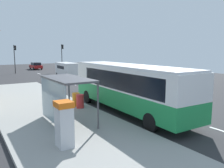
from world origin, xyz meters
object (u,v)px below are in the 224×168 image
Objects in this scene: sedan_near at (36,66)px; recycling_bin_red at (80,101)px; ticket_machine at (64,124)px; traffic_light_near_side at (62,54)px; white_van at (67,69)px; recycling_bin_orange at (76,99)px; bus at (127,85)px; bus_shelter at (62,89)px; traffic_light_far_side at (15,55)px.

recycling_bin_red is (-6.50, -36.80, -0.14)m from sedan_near.
traffic_light_near_side is at bearing 69.34° from ticket_machine.
recycling_bin_orange is (-6.40, -17.68, -0.69)m from white_van.
bus is 11.66× the size of recycling_bin_red.
traffic_light_near_side is (12.98, 34.42, 2.36)m from ticket_machine.
white_van is 11.23m from traffic_light_near_side.
bus is at bearing -48.83° from recycling_bin_orange.
sedan_near is 40.28m from bus_shelter.
bus is 2.50× the size of sedan_near.
traffic_light_far_side is (-8.60, 0.80, -0.15)m from traffic_light_near_side.
traffic_light_near_side is (9.70, 28.19, 2.88)m from recycling_bin_orange.
traffic_light_far_side reaches higher than bus_shelter.
white_van is at bearing -90.32° from sedan_near.
recycling_bin_red is at bearing -109.19° from white_van.
traffic_light_near_side reaches higher than bus_shelter.
traffic_light_far_side is at bearing 174.68° from traffic_light_near_side.
recycling_bin_red is 0.19× the size of traffic_light_far_side.
bus_shelter is (-2.21, -3.21, 1.44)m from recycling_bin_orange.
ticket_machine is 3.34m from bus_shelter.
recycling_bin_red is 0.18× the size of traffic_light_near_side.
white_van reaches higher than ticket_machine.
sedan_near is 8.96m from traffic_light_near_side.
recycling_bin_red is 3.64m from bus_shelter.
bus_shelter is (-8.71, -39.31, 1.31)m from sedan_near.
ticket_machine reaches higher than recycling_bin_red.
ticket_machine is 2.04× the size of recycling_bin_orange.
white_van is at bearing 70.10° from recycling_bin_orange.
sedan_near is (0.10, 18.42, -0.55)m from white_van.
white_van reaches higher than recycling_bin_orange.
recycling_bin_red is at bearing -92.12° from traffic_light_far_side.
bus is 3.49m from recycling_bin_red.
recycling_bin_red is at bearing 139.23° from bus.
ticket_machine is (-9.68, -23.91, -0.17)m from white_van.
sedan_near is at bearing 89.68° from white_van.
bus is at bearing -103.07° from traffic_light_near_side.
traffic_light_far_side is at bearing 87.88° from recycling_bin_red.
bus_shelter is (-11.91, -31.40, -1.44)m from traffic_light_near_side.
recycling_bin_orange is at bearing 55.39° from bus_shelter.
white_van is 18.82m from recycling_bin_orange.
recycling_bin_red is 0.70m from recycling_bin_orange.
sedan_near is 4.67× the size of recycling_bin_red.
white_van is 18.43m from sedan_near.
ticket_machine is at bearing -97.09° from traffic_light_far_side.
ticket_machine is at bearing -117.79° from recycling_bin_orange.
white_van is 22.61m from bus_shelter.
sedan_near is 36.68m from recycling_bin_orange.
traffic_light_far_side is at bearing 82.91° from ticket_machine.
sedan_near is at bearing 76.98° from ticket_machine.
recycling_bin_orange is (0.00, 0.70, 0.00)m from recycling_bin_red.
white_van is 5.54× the size of recycling_bin_orange.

